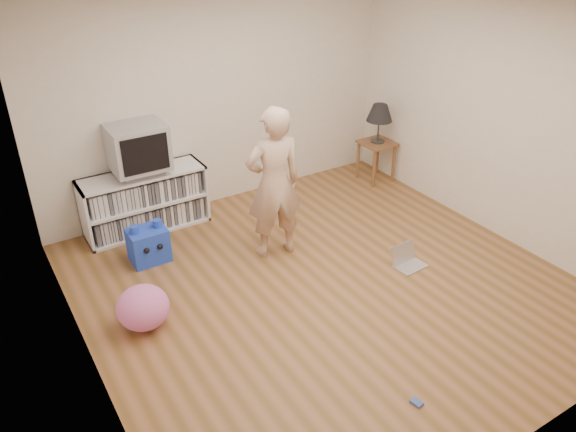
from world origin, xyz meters
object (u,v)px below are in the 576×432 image
Objects in this scene: crt_tv at (137,147)px; plush_blue at (148,245)px; media_unit at (144,201)px; table_lamp at (380,114)px; laptop at (407,259)px; plush_pink at (143,308)px; person at (274,184)px; dvd_deck at (141,171)px; side_table at (377,151)px.

crt_tv is 1.33× the size of plush_blue.
media_unit is 3.18m from table_lamp.
laptop is 0.72× the size of plush_pink.
person reaches higher than crt_tv.
person is 1.61m from laptop.
table_lamp is 4.01m from plush_pink.
dvd_deck is 0.89m from plush_blue.
dvd_deck reaches higher than plush_pink.
side_table is 0.33× the size of person.
side_table reaches higher than laptop.
plush_pink reaches higher than laptop.
person is at bearing -157.83° from side_table.
side_table is 1.07× the size of table_lamp.
media_unit reaches higher than laptop.
plush_blue is at bearing 67.93° from plush_pink.
dvd_deck is (-0.00, -0.02, 0.39)m from media_unit.
plush_blue reaches higher than plush_pink.
plush_blue is (-2.26, 1.51, 0.13)m from laptop.
dvd_deck is 3.14m from side_table.
dvd_deck is 1.34× the size of laptop.
crt_tv reaches higher than plush_pink.
media_unit is at bearing 172.91° from table_lamp.
crt_tv is 1.28× the size of plush_pink.
plush_pink is at bearing -110.47° from crt_tv.
crt_tv is 1.95m from plush_pink.
table_lamp is (3.10, -0.37, -0.08)m from crt_tv.
dvd_deck is at bearing 71.98° from plush_blue.
crt_tv reaches higher than table_lamp.
dvd_deck is 0.82× the size of side_table.
table_lamp is at bearing 56.18° from laptop.
dvd_deck is 3.06m from laptop.
person is (0.99, -1.23, 0.09)m from dvd_deck.
table_lamp is 2.26m from laptop.
media_unit is 0.73m from plush_blue.
dvd_deck is at bearing 173.19° from table_lamp.
crt_tv reaches higher than dvd_deck.
laptop is at bearing -33.77° from plush_blue.
laptop is at bearing 146.66° from person.
table_lamp is at bearing -6.81° from dvd_deck.
media_unit is 4.15× the size of laptop.
plush_blue is 0.97× the size of plush_pink.
media_unit is 1.80m from plush_pink.
plush_pink is at bearing 23.65° from person.
plush_pink is (-0.62, -1.66, -0.82)m from crt_tv.
side_table is 1.18× the size of plush_pink.
side_table is 3.94m from plush_pink.
plush_blue is at bearing -174.90° from side_table.
laptop is at bearing -46.66° from crt_tv.
laptop is (2.05, -2.19, -0.29)m from media_unit.
person is at bearing -51.39° from media_unit.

